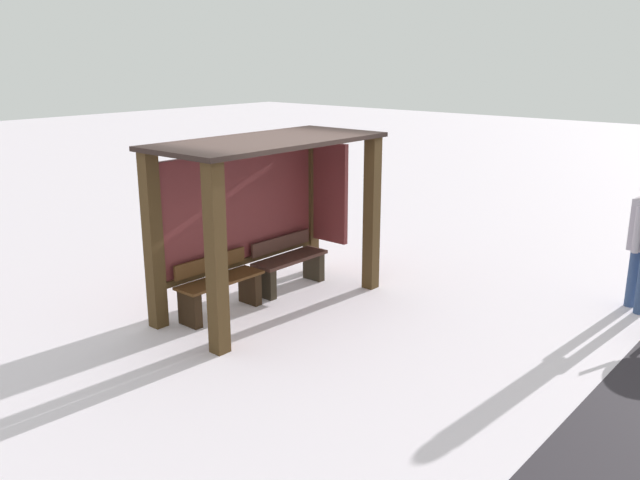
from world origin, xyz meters
The scene contains 4 objects.
ground_plane centered at (0.00, 0.00, 0.00)m, with size 60.00×60.00×0.00m, color white.
bus_shelter centered at (0.11, 0.22, 1.53)m, with size 3.24×1.48×2.31m.
bench_left_inside centered at (-0.68, 0.32, 0.36)m, with size 1.25×0.41×0.78m.
bench_center_inside centered at (0.68, 0.32, 0.37)m, with size 1.25×0.41×0.77m.
Camera 1 is at (-6.10, -6.11, 3.35)m, focal length 37.06 mm.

